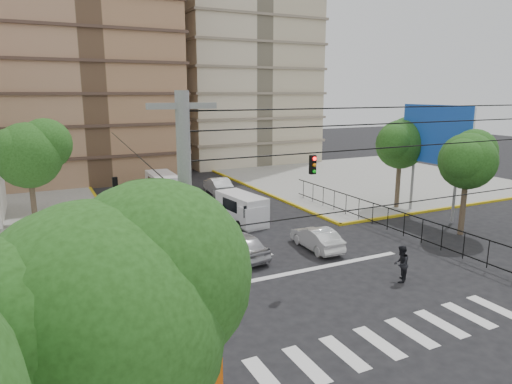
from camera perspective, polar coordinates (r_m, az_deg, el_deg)
ground at (r=23.15m, az=6.71°, el=-10.91°), size 160.00×160.00×0.00m
sidewalk_ne at (r=50.14m, az=13.58°, el=1.62°), size 26.00×26.00×0.15m
crosswalk_stripes at (r=18.93m, az=17.03°, el=-16.98°), size 12.00×2.40×0.01m
stop_line at (r=24.08m, az=5.14°, el=-9.92°), size 13.00×0.40×0.01m
park_fence at (r=31.74m, az=16.04°, el=-4.82°), size 0.10×22.50×1.66m
billboard at (r=35.48m, az=21.58°, el=6.46°), size 0.36×6.20×8.10m
tree_sw_near at (r=8.72m, az=-18.74°, el=-14.48°), size 5.63×4.60×7.57m
tree_park_a at (r=31.98m, az=25.03°, el=3.82°), size 4.41×3.60×6.83m
tree_park_c at (r=37.37m, az=17.71°, el=5.97°), size 4.65×3.80×7.25m
tree_tudor at (r=34.01m, az=-26.44°, el=4.49°), size 5.39×4.40×7.43m
traffic_light_nw at (r=26.55m, az=-17.06°, el=-1.26°), size 0.28×0.22×4.40m
traffic_light_hanging at (r=19.87m, az=10.31°, el=2.86°), size 18.00×9.12×0.92m
utility_pole_sw at (r=10.15m, az=-8.41°, el=-13.11°), size 1.40×0.28×9.00m
van_right_lane at (r=32.19m, az=-1.64°, el=-2.24°), size 2.32×4.77×2.06m
van_left_lane at (r=39.85m, az=-11.47°, el=0.53°), size 2.15×5.16×2.30m
car_silver_front_left at (r=25.76m, az=-2.16°, el=-6.59°), size 2.36×4.62×1.51m
car_white_front_right at (r=27.31m, az=7.59°, el=-5.75°), size 1.59×4.14×1.35m
car_grey_mid_left at (r=30.03m, az=-7.39°, el=-4.12°), size 2.76×4.91×1.30m
car_silver_rear_left at (r=35.08m, az=-9.15°, el=-1.65°), size 2.39×5.08×1.43m
car_darkgrey_mid_right at (r=37.17m, az=-3.29°, el=-0.77°), size 1.87×4.13×1.38m
car_white_rear_right at (r=41.86m, az=-4.81°, el=0.81°), size 2.03×4.79×1.54m
pedestrian_crosswalk at (r=23.61m, az=17.68°, el=-8.55°), size 1.13×1.09×1.84m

